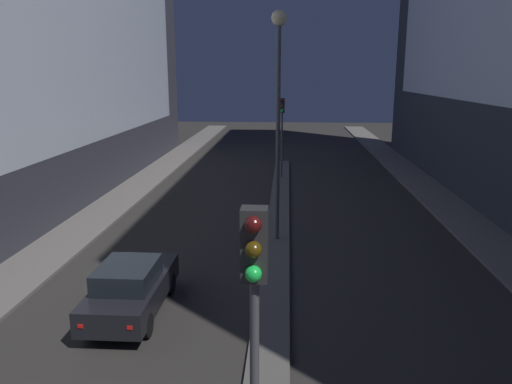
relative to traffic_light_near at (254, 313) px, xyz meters
The scene contains 6 objects.
building_left 22.34m from the traffic_light_near, 125.20° to the left, with size 6.01×42.41×18.28m.
median_strip 14.94m from the traffic_light_near, 90.00° to the left, with size 1.00×33.96×0.12m.
traffic_light_near is the anchor object (origin of this frame).
traffic_light_mid 25.49m from the traffic_light_near, 90.00° to the left, with size 0.32×0.42×4.92m.
street_lamp 13.64m from the traffic_light_near, 90.00° to the left, with size 0.57×0.57×8.67m.
car_left_lane 8.53m from the traffic_light_near, 119.11° to the left, with size 1.71×4.24×1.55m.
Camera 1 is at (0.38, -2.07, 6.58)m, focal length 35.00 mm.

